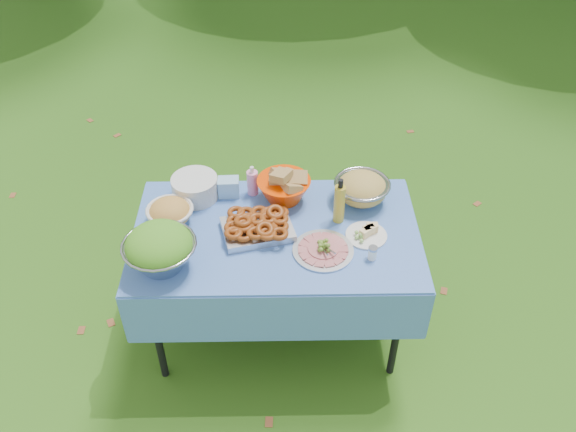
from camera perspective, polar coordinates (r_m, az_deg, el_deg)
The scene contains 14 objects.
ground at distance 3.67m, azimuth -0.97°, elevation -10.31°, with size 80.00×80.00×0.00m, color #13390A.
picnic_table at distance 3.38m, azimuth -1.04°, elevation -6.26°, with size 1.46×0.86×0.76m, color #84BAFF.
salad_bowl at distance 2.92m, azimuth -11.94°, elevation -3.00°, with size 0.35×0.35×0.23m, color #9B9DA4, non-canonical shape.
pasta_bowl_white at distance 3.18m, azimuth -10.99°, elevation 0.34°, with size 0.24×0.24×0.13m, color silver, non-canonical shape.
plate_stack at distance 3.33m, azimuth -8.70°, elevation 2.65°, with size 0.25×0.25×0.12m, color silver.
wipes_box at distance 3.33m, azimuth -5.57°, elevation 2.70°, with size 0.11×0.08×0.10m, color #8FC3E8.
sanitizer_bottle at distance 3.31m, azimuth -3.35°, elevation 3.36°, with size 0.06×0.06×0.17m, color pink.
bread_bowl at distance 3.26m, azimuth -0.39°, elevation 2.95°, with size 0.29×0.29×0.19m, color #F43D00, non-canonical shape.
pasta_bowl_steel at distance 3.28m, azimuth 6.92°, elevation 2.61°, with size 0.30×0.30×0.16m, color #9B9DA4, non-canonical shape.
fried_tray at distance 3.08m, azimuth -2.87°, elevation -0.99°, with size 0.35×0.25×0.08m, color silver.
charcuterie_platter at distance 2.99m, azimuth 3.32°, elevation -2.83°, with size 0.30×0.30×0.07m, color silver.
oil_bottle at distance 3.11m, azimuth 4.84°, elevation 1.46°, with size 0.06×0.06×0.26m, color gold.
cheese_plate at distance 3.09m, azimuth 7.37°, elevation -1.48°, with size 0.21×0.21×0.06m, color silver.
shaker at distance 2.97m, azimuth 7.92°, elevation -3.44°, with size 0.05×0.05×0.07m, color white.
Camera 1 is at (0.02, -2.30, 2.85)m, focal length 38.00 mm.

